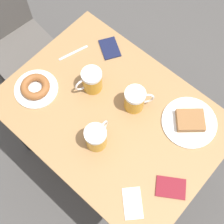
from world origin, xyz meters
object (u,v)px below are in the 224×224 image
plate_with_cake (190,121)px  napkin_folded (133,203)px  plate_with_donut (36,88)px  chair (11,35)px  beer_mug_left (96,137)px  passport_near_edge (110,48)px  fork (73,53)px  beer_mug_right (92,81)px  beer_mug_center (135,99)px  passport_far_edge (171,188)px

plate_with_cake → napkin_folded: 0.45m
plate_with_cake → plate_with_donut: size_ratio=1.21×
chair → beer_mug_left: (-0.20, -0.92, 0.28)m
plate_with_donut → passport_near_edge: (0.42, -0.11, -0.02)m
beer_mug_left → fork: beer_mug_left is taller
chair → beer_mug_right: chair is taller
plate_with_cake → beer_mug_center: beer_mug_center is taller
beer_mug_right → passport_near_edge: 0.25m
napkin_folded → beer_mug_center: bearing=39.2°
passport_near_edge → plate_with_cake: bearing=-96.5°
beer_mug_center → fork: size_ratio=0.76×
chair → plate_with_donut: (-0.20, -0.52, 0.24)m
chair → beer_mug_center: bearing=-80.6°
beer_mug_left → passport_near_edge: (0.42, 0.29, -0.06)m
passport_far_edge → napkin_folded: bearing=153.0°
fork → passport_far_edge: bearing=-105.0°
plate_with_donut → beer_mug_center: bearing=-58.4°
beer_mug_left → beer_mug_right: same height
chair → beer_mug_right: 0.77m
plate_with_cake → beer_mug_right: beer_mug_right is taller
chair → passport_far_edge: (-0.14, -1.30, 0.22)m
chair → napkin_folded: chair is taller
passport_far_edge → chair: bearing=83.6°
passport_far_edge → passport_near_edge: bearing=61.9°
plate_with_cake → beer_mug_left: beer_mug_left is taller
beer_mug_left → passport_near_edge: bearing=35.3°
plate_with_donut → beer_mug_left: 0.40m
passport_near_edge → napkin_folded: bearing=-131.1°
beer_mug_left → passport_far_edge: beer_mug_left is taller
napkin_folded → chair: bearing=76.1°
plate_with_donut → passport_far_edge: 0.78m
napkin_folded → fork: 0.80m
beer_mug_center → passport_far_edge: (-0.19, -0.37, -0.06)m
passport_far_edge → plate_with_donut: bearing=94.3°
beer_mug_right → passport_far_edge: 0.60m
beer_mug_right → napkin_folded: (-0.29, -0.50, -0.06)m
beer_mug_center → napkin_folded: (-0.35, -0.29, -0.06)m
passport_far_edge → beer_mug_center: bearing=62.0°
plate_with_cake → fork: bearing=97.0°
beer_mug_center → beer_mug_right: bearing=105.5°
plate_with_cake → plate_with_donut: plate_with_donut is taller
napkin_folded → passport_far_edge: bearing=-27.0°
plate_with_donut → chair: bearing=68.8°
chair → beer_mug_right: bearing=-84.5°
chair → plate_with_cake: size_ratio=3.43×
passport_near_edge → passport_far_edge: bearing=-118.1°
chair → plate_with_donut: size_ratio=4.14×
beer_mug_right → fork: 0.23m
napkin_folded → passport_near_edge: bearing=48.9°
beer_mug_center → beer_mug_right: (-0.06, 0.22, 0.00)m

